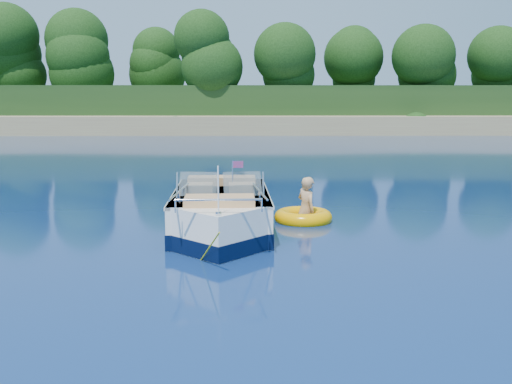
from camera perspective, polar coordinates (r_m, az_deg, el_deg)
ground at (r=11.14m, az=-2.13°, el=-5.35°), size 160.00×160.00×0.00m
shoreline at (r=74.58m, az=-0.86°, el=7.80°), size 170.00×59.00×6.00m
treeline at (r=51.87m, az=-0.92°, el=12.24°), size 150.00×7.12×8.19m
motorboat at (r=12.13m, az=-3.53°, el=-2.36°), size 2.17×5.73×1.91m
tow_tube at (r=13.35m, az=4.74°, el=-2.53°), size 1.67×1.67×0.36m
boy at (r=13.38m, az=4.91°, el=-2.91°), size 0.77×0.92×1.67m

